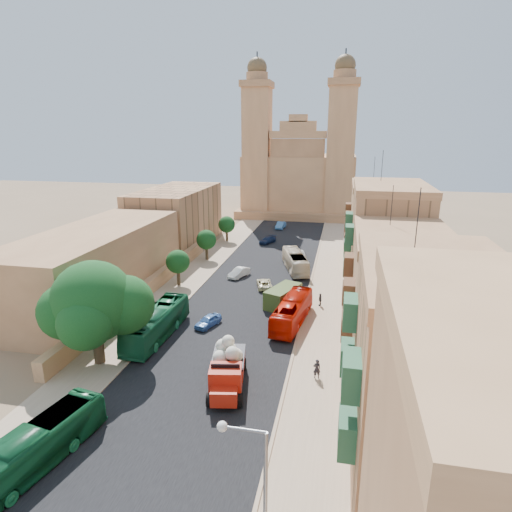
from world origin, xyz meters
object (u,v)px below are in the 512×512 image
at_px(street_tree_a, 135,296).
at_px(red_truck, 227,367).
at_px(street_tree_b, 178,262).
at_px(bus_green_north, 157,323).
at_px(car_blue_b, 281,225).
at_px(streetlamp, 254,488).
at_px(car_blue_a, 208,321).
at_px(car_cream, 264,284).
at_px(street_tree_c, 206,240).
at_px(church, 300,175).
at_px(bus_green_south, 35,448).
at_px(pedestrian_a, 317,369).
at_px(street_tree_d, 227,225).
at_px(car_white_b, 300,253).
at_px(pedestrian_c, 320,300).
at_px(ficus_tree, 95,304).
at_px(bus_cream_east, 295,261).
at_px(car_dkblue, 268,240).
at_px(olive_pickup, 283,296).
at_px(car_white_a, 239,273).
at_px(bus_red_east, 292,311).

relative_size(street_tree_a, red_truck, 0.64).
height_order(street_tree_b, bus_green_north, street_tree_b).
bearing_deg(car_blue_b, streetlamp, -78.07).
xyz_separation_m(car_blue_a, car_cream, (3.64, 12.46, -0.03)).
height_order(street_tree_c, car_cream, street_tree_c).
height_order(church, car_blue_a, church).
height_order(street_tree_c, bus_green_north, street_tree_c).
xyz_separation_m(church, bus_green_south, (-6.50, -86.55, -8.16)).
height_order(streetlamp, pedestrian_a, streetlamp).
height_order(bus_green_north, car_blue_a, bus_green_north).
relative_size(street_tree_d, streetlamp, 0.57).
relative_size(street_tree_b, car_blue_b, 1.13).
bearing_deg(bus_green_south, car_white_b, 88.40).
bearing_deg(pedestrian_a, street_tree_d, -82.43).
bearing_deg(pedestrian_c, church, 172.18).
bearing_deg(street_tree_a, ficus_tree, -85.84).
xyz_separation_m(ficus_tree, car_blue_a, (7.03, 8.81, -4.86)).
relative_size(pedestrian_a, pedestrian_c, 1.12).
bearing_deg(car_white_b, pedestrian_a, 80.92).
bearing_deg(street_tree_a, street_tree_b, 90.00).
bearing_deg(streetlamp, pedestrian_a, 84.63).
bearing_deg(church, streetlamp, -85.13).
height_order(bus_cream_east, car_dkblue, bus_cream_east).
height_order(street_tree_b, olive_pickup, street_tree_b).
bearing_deg(car_blue_b, pedestrian_c, -70.83).
height_order(street_tree_b, car_white_a, street_tree_b).
bearing_deg(ficus_tree, bus_red_east, 36.00).
xyz_separation_m(street_tree_d, bus_red_east, (16.09, -32.73, -1.78)).
distance_m(street_tree_a, car_white_a, 18.34).
xyz_separation_m(streetlamp, bus_cream_east, (-3.41, 45.36, -3.83)).
xyz_separation_m(ficus_tree, bus_red_east, (15.51, 11.27, -4.07)).
xyz_separation_m(bus_red_east, car_dkblue, (-8.47, 32.84, -0.79)).
bearing_deg(olive_pickup, bus_red_east, -70.68).
distance_m(street_tree_b, bus_cream_east, 17.20).
height_order(street_tree_d, bus_green_north, street_tree_d).
bearing_deg(streetlamp, street_tree_c, 110.27).
distance_m(street_tree_d, pedestrian_a, 47.00).
distance_m(bus_red_east, pedestrian_c, 6.02).
height_order(car_white_a, car_dkblue, car_white_a).
bearing_deg(car_blue_b, street_tree_a, -95.03).
distance_m(car_cream, pedestrian_a, 21.63).
relative_size(street_tree_a, street_tree_d, 0.96).
xyz_separation_m(street_tree_b, car_cream, (11.25, 1.28, -2.64)).
distance_m(ficus_tree, street_tree_d, 44.06).
distance_m(street_tree_a, bus_red_east, 16.50).
bearing_deg(olive_pickup, streetlamp, -84.13).
xyz_separation_m(bus_cream_east, car_dkblue, (-6.70, 14.76, -0.79)).
bearing_deg(car_blue_a, car_cream, 93.59).
distance_m(street_tree_c, bus_cream_east, 14.67).
bearing_deg(streetlamp, car_blue_b, 97.51).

